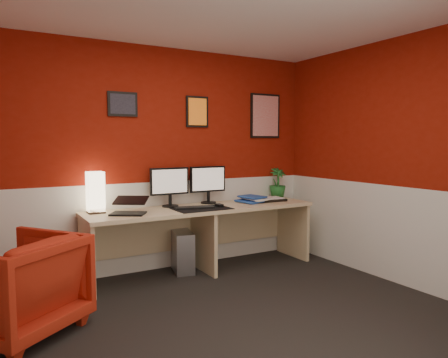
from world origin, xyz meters
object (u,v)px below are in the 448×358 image
potted_plant (278,183)px  pc_tower (182,251)px  zen_tray (270,200)px  shoji_lamp (95,193)px  armchair (16,286)px  desk (203,239)px  laptop (128,204)px  monitor_left (170,181)px  monitor_right (208,179)px

potted_plant → pc_tower: potted_plant is taller
zen_tray → potted_plant: (0.26, 0.20, 0.18)m
shoji_lamp → zen_tray: size_ratio=1.14×
zen_tray → armchair: size_ratio=0.42×
potted_plant → pc_tower: (-1.38, -0.08, -0.70)m
armchair → desk: bearing=162.7°
pc_tower → potted_plant: bearing=16.3°
shoji_lamp → laptop: bearing=-44.4°
monitor_left → zen_tray: 1.28m
laptop → pc_tower: laptop is taller
pc_tower → laptop: bearing=-149.9°
desk → pc_tower: (-0.20, 0.14, -0.14)m
shoji_lamp → monitor_right: 1.31m
shoji_lamp → potted_plant: bearing=0.8°
laptop → monitor_right: (1.05, 0.29, 0.18)m
potted_plant → armchair: (-3.11, -0.90, -0.55)m
desk → monitor_right: (0.18, 0.22, 0.66)m
desk → armchair: (-1.92, -0.69, 0.01)m
zen_tray → armchair: 2.95m
shoji_lamp → monitor_right: bearing=1.6°
monitor_right → armchair: bearing=-156.6°
shoji_lamp → monitor_right: size_ratio=0.69×
monitor_right → armchair: 2.38m
shoji_lamp → laptop: 0.37m
monitor_left → monitor_right: bearing=3.2°
shoji_lamp → armchair: (-0.80, -0.87, -0.55)m
desk → armchair: 2.04m
potted_plant → shoji_lamp: bearing=-179.2°
monitor_right → zen_tray: bearing=-15.3°
potted_plant → armchair: 3.28m
shoji_lamp → zen_tray: shoji_lamp is taller
zen_tray → pc_tower: zen_tray is taller
pc_tower → armchair: (-1.73, -0.83, 0.15)m
monitor_left → armchair: (-1.61, -0.88, -0.64)m
potted_plant → pc_tower: 1.55m
monitor_right → zen_tray: size_ratio=1.66×
monitor_right → potted_plant: 1.01m
shoji_lamp → zen_tray: 2.06m
monitor_left → laptop: bearing=-154.9°
monitor_right → potted_plant: monitor_right is taller
laptop → zen_tray: bearing=35.4°
laptop → armchair: bearing=-116.8°
monitor_left → monitor_right: 0.50m
potted_plant → armchair: size_ratio=0.47×
shoji_lamp → desk: bearing=-9.2°
shoji_lamp → pc_tower: (0.93, -0.04, -0.70)m
desk → shoji_lamp: shoji_lamp is taller
pc_tower → zen_tray: bearing=6.9°
monitor_right → zen_tray: 0.82m
armchair → pc_tower: bearing=168.6°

